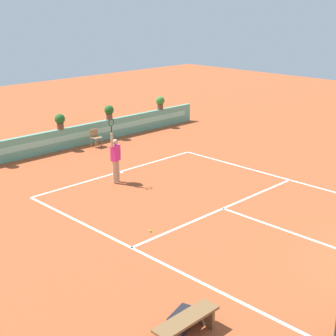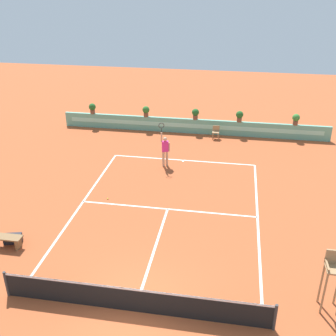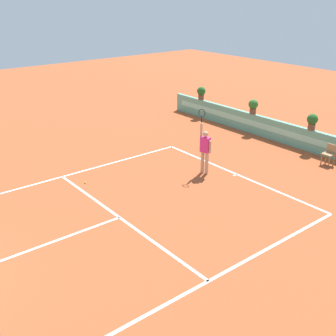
% 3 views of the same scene
% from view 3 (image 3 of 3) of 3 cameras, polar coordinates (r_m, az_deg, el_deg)
% --- Properties ---
extents(ground_plane, '(60.00, 60.00, 0.00)m').
position_cam_3_polar(ground_plane, '(13.51, -8.02, -7.16)').
color(ground_plane, '#A84C28').
extents(court_lines, '(8.32, 11.94, 0.01)m').
position_cam_3_polar(court_lines, '(13.83, -5.46, -6.25)').
color(court_lines, white).
rests_on(court_lines, ground).
extents(back_wall_barrier, '(18.00, 0.21, 1.00)m').
position_cam_3_polar(back_wall_barrier, '(20.10, 18.14, 3.70)').
color(back_wall_barrier, '#60A88E').
rests_on(back_wall_barrier, ground).
extents(ball_kid_chair, '(0.44, 0.44, 0.85)m').
position_cam_3_polar(ball_kid_chair, '(18.72, 20.97, 1.85)').
color(ball_kid_chair, '#99754C').
rests_on(ball_kid_chair, ground).
extents(tennis_player, '(0.61, 0.30, 2.58)m').
position_cam_3_polar(tennis_player, '(16.47, 5.01, 2.68)').
color(tennis_player, tan).
rests_on(tennis_player, ground).
extents(tennis_ball_near_baseline, '(0.07, 0.07, 0.07)m').
position_cam_3_polar(tennis_ball_near_baseline, '(16.20, -11.14, -1.93)').
color(tennis_ball_near_baseline, '#CCE033').
rests_on(tennis_ball_near_baseline, ground).
extents(potted_plant_left, '(0.48, 0.48, 0.72)m').
position_cam_3_polar(potted_plant_left, '(21.65, 11.43, 8.25)').
color(potted_plant_left, brown).
rests_on(potted_plant_left, back_wall_barrier).
extents(potted_plant_centre, '(0.48, 0.48, 0.72)m').
position_cam_3_polar(potted_plant_centre, '(19.74, 18.91, 6.06)').
color(potted_plant_centre, brown).
rests_on(potted_plant_centre, back_wall_barrier).
extents(potted_plant_far_left, '(0.48, 0.48, 0.72)m').
position_cam_3_polar(potted_plant_far_left, '(24.20, 4.51, 10.15)').
color(potted_plant_far_left, brown).
rests_on(potted_plant_far_left, back_wall_barrier).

